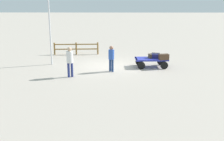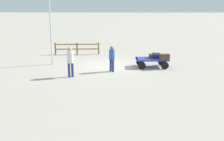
{
  "view_description": "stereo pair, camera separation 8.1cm",
  "coord_description": "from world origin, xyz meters",
  "views": [
    {
      "loc": [
        -0.33,
        17.92,
        4.6
      ],
      "look_at": [
        -0.24,
        6.0,
        1.34
      ],
      "focal_mm": 44.16,
      "sensor_mm": 36.0,
      "label": 1
    },
    {
      "loc": [
        -0.41,
        17.92,
        4.6
      ],
      "look_at": [
        -0.24,
        6.0,
        1.34
      ],
      "focal_mm": 44.16,
      "sensor_mm": 36.0,
      "label": 2
    }
  ],
  "objects": [
    {
      "name": "suitcase_grey",
      "position": [
        -3.12,
        -0.22,
        0.72
      ],
      "size": [
        0.59,
        0.47,
        0.26
      ],
      "color": "black",
      "rests_on": "luggage_cart"
    },
    {
      "name": "worker_trailing",
      "position": [
        2.21,
        2.54,
        1.06
      ],
      "size": [
        0.5,
        0.5,
        1.77
      ],
      "color": "navy",
      "rests_on": "ground"
    },
    {
      "name": "suitcase_dark",
      "position": [
        -3.09,
        0.15,
        0.74
      ],
      "size": [
        0.59,
        0.42,
        0.28
      ],
      "color": "#1A1B4F",
      "rests_on": "luggage_cart"
    },
    {
      "name": "worker_lead",
      "position": [
        -0.17,
        1.31,
        0.95
      ],
      "size": [
        0.5,
        0.5,
        1.62
      ],
      "color": "navy",
      "rests_on": "ground"
    },
    {
      "name": "flagpole",
      "position": [
        4.04,
        -0.47,
        3.49
      ],
      "size": [
        0.89,
        0.1,
        5.96
      ],
      "color": "silver",
      "rests_on": "ground"
    },
    {
      "name": "suitcase_navy",
      "position": [
        -2.95,
        0.06,
        0.73
      ],
      "size": [
        0.69,
        0.54,
        0.27
      ],
      "color": "#473A24",
      "rests_on": "luggage_cart"
    },
    {
      "name": "wooden_fence",
      "position": [
        2.71,
        -3.81,
        0.56
      ],
      "size": [
        3.58,
        0.3,
        0.97
      ],
      "color": "brown",
      "rests_on": "ground"
    },
    {
      "name": "ground_plane",
      "position": [
        0.0,
        0.0,
        0.0
      ],
      "size": [
        120.0,
        120.0,
        0.0
      ],
      "primitive_type": "plane",
      "color": "#B5A89A"
    },
    {
      "name": "suitcase_tan",
      "position": [
        -3.54,
        0.61,
        0.78
      ],
      "size": [
        0.68,
        0.44,
        0.37
      ],
      "color": "#483120",
      "rests_on": "luggage_cart"
    },
    {
      "name": "luggage_cart",
      "position": [
        -2.78,
        0.19,
        0.44
      ],
      "size": [
        2.16,
        1.28,
        0.6
      ],
      "color": "#2D36AC",
      "rests_on": "ground"
    }
  ]
}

